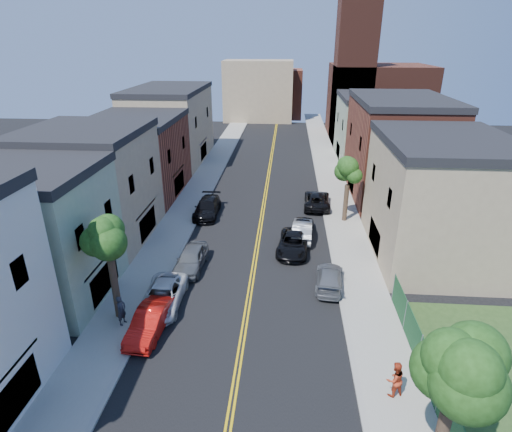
% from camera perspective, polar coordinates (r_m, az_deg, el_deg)
% --- Properties ---
extents(sidewalk_left, '(3.20, 100.00, 0.15)m').
position_cam_1_polar(sidewalk_left, '(50.31, -7.53, 4.55)').
color(sidewalk_left, gray).
rests_on(sidewalk_left, ground).
extents(sidewalk_right, '(3.20, 100.00, 0.15)m').
position_cam_1_polar(sidewalk_right, '(49.60, 10.69, 4.06)').
color(sidewalk_right, gray).
rests_on(sidewalk_right, ground).
extents(curb_left, '(0.30, 100.00, 0.15)m').
position_cam_1_polar(curb_left, '(49.99, -5.56, 4.52)').
color(curb_left, gray).
rests_on(curb_left, ground).
extents(curb_right, '(0.30, 100.00, 0.15)m').
position_cam_1_polar(curb_right, '(49.43, 8.67, 4.14)').
color(curb_right, gray).
rests_on(curb_right, ground).
extents(bldg_left_palegrn, '(9.00, 8.00, 8.50)m').
position_cam_1_polar(bldg_left_palegrn, '(30.26, -28.65, -2.81)').
color(bldg_left_palegrn, gray).
rests_on(bldg_left_palegrn, ground).
extents(bldg_left_tan_near, '(9.00, 10.00, 9.00)m').
position_cam_1_polar(bldg_left_tan_near, '(37.38, -21.71, 3.54)').
color(bldg_left_tan_near, '#998466').
rests_on(bldg_left_tan_near, ground).
extents(bldg_left_brick, '(9.00, 12.00, 8.00)m').
position_cam_1_polar(bldg_left_brick, '(47.17, -16.09, 7.55)').
color(bldg_left_brick, brown).
rests_on(bldg_left_brick, ground).
extents(bldg_left_tan_far, '(9.00, 16.00, 9.50)m').
position_cam_1_polar(bldg_left_tan_far, '(59.96, -11.70, 11.96)').
color(bldg_left_tan_far, '#998466').
rests_on(bldg_left_tan_far, ground).
extents(bldg_right_tan, '(9.00, 12.00, 9.00)m').
position_cam_1_polar(bldg_right_tan, '(34.76, 23.83, 1.76)').
color(bldg_right_tan, '#998466').
rests_on(bldg_right_tan, ground).
extents(bldg_right_brick, '(9.00, 14.00, 10.00)m').
position_cam_1_polar(bldg_right_brick, '(47.43, 18.79, 8.56)').
color(bldg_right_brick, brown).
rests_on(bldg_right_brick, ground).
extents(bldg_right_palegrn, '(9.00, 12.00, 8.50)m').
position_cam_1_polar(bldg_right_palegrn, '(60.92, 15.71, 11.27)').
color(bldg_right_palegrn, gray).
rests_on(bldg_right_palegrn, ground).
extents(church, '(16.20, 14.20, 22.60)m').
position_cam_1_polar(church, '(75.51, 15.69, 15.79)').
color(church, '#4C2319').
rests_on(church, ground).
extents(backdrop_left, '(14.00, 8.00, 12.00)m').
position_cam_1_polar(backdrop_left, '(89.38, 0.35, 16.86)').
color(backdrop_left, '#998466').
rests_on(backdrop_left, ground).
extents(backdrop_center, '(10.00, 8.00, 10.00)m').
position_cam_1_polar(backdrop_center, '(93.28, 3.08, 16.49)').
color(backdrop_center, brown).
rests_on(backdrop_center, ground).
extents(fence_right, '(0.04, 15.00, 1.90)m').
position_cam_1_polar(fence_right, '(23.17, 22.72, -19.29)').
color(fence_right, '#143F1E').
rests_on(fence_right, sidewalk_right).
extents(tree_left_mid, '(5.20, 5.20, 9.29)m').
position_cam_1_polar(tree_left_mid, '(24.86, -20.08, -0.72)').
color(tree_left_mid, '#3C2F1E').
rests_on(tree_left_mid, sidewalk_left).
extents(tree_right_corner, '(5.80, 5.80, 10.35)m').
position_cam_1_polar(tree_right_corner, '(14.90, 26.78, -15.88)').
color(tree_right_corner, '#3C2F1E').
rests_on(tree_right_corner, sidewalk_right).
extents(tree_right_far, '(4.40, 4.40, 8.03)m').
position_cam_1_polar(tree_right_far, '(38.45, 12.78, 7.14)').
color(tree_right_far, '#3C2F1E').
rests_on(tree_right_far, sidewalk_right).
extents(red_sedan, '(1.92, 4.70, 1.51)m').
position_cam_1_polar(red_sedan, '(25.88, -14.44, -13.95)').
color(red_sedan, red).
rests_on(red_sedan, ground).
extents(white_pickup, '(2.56, 5.33, 1.47)m').
position_cam_1_polar(white_pickup, '(27.95, -12.74, -10.72)').
color(white_pickup, silver).
rests_on(white_pickup, ground).
extents(grey_car_left, '(2.11, 4.82, 1.61)m').
position_cam_1_polar(grey_car_left, '(31.72, -8.91, -5.83)').
color(grey_car_left, '#515458').
rests_on(grey_car_left, ground).
extents(black_car_left, '(2.28, 5.51, 1.59)m').
position_cam_1_polar(black_car_left, '(40.87, -6.74, 1.17)').
color(black_car_left, black).
rests_on(black_car_left, ground).
extents(grey_car_right, '(2.34, 4.71, 1.31)m').
position_cam_1_polar(grey_car_right, '(29.72, 10.09, -8.42)').
color(grey_car_right, slate).
rests_on(grey_car_right, ground).
extents(black_car_right, '(2.41, 4.72, 1.54)m').
position_cam_1_polar(black_car_right, '(36.77, 6.38, -1.48)').
color(black_car_right, black).
rests_on(black_car_right, ground).
extents(silver_car_right, '(1.98, 4.85, 1.56)m').
position_cam_1_polar(silver_car_right, '(36.14, 6.41, -1.92)').
color(silver_car_right, '#A3A6AA').
rests_on(silver_car_right, ground).
extents(dark_car_right_far, '(2.82, 5.64, 1.53)m').
position_cam_1_polar(dark_car_right_far, '(43.10, 8.40, 2.22)').
color(dark_car_right_far, black).
rests_on(dark_car_right_far, ground).
extents(black_suv_lane, '(2.95, 5.47, 1.46)m').
position_cam_1_polar(black_suv_lane, '(33.89, 5.16, -3.76)').
color(black_suv_lane, black).
rests_on(black_suv_lane, ground).
extents(pedestrian_left, '(0.63, 0.79, 1.90)m').
position_cam_1_polar(pedestrian_left, '(26.66, -18.07, -12.28)').
color(pedestrian_left, '#27272F').
rests_on(pedestrian_left, sidewalk_left).
extents(pedestrian_right, '(1.14, 1.02, 1.92)m').
position_cam_1_polar(pedestrian_right, '(22.27, 18.59, -20.56)').
color(pedestrian_right, '#B5371B').
rests_on(pedestrian_right, sidewalk_right).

